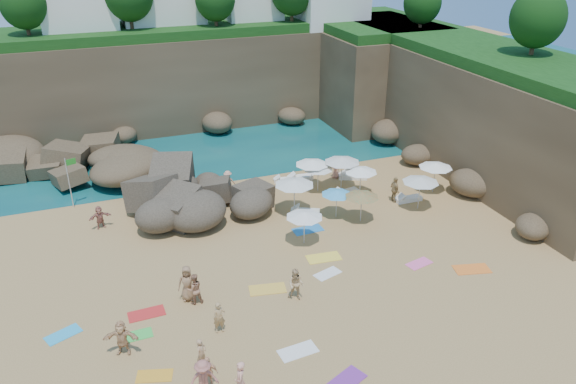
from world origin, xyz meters
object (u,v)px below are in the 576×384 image
object	(u,v)px
person_stand_0	(201,354)
person_stand_5	(100,217)
person_stand_2	(228,181)
person_stand_4	(336,169)
rock_outcrop	(195,208)
lounger_0	(300,177)
parasol_0	(312,162)
person_stand_1	(194,289)
parasol_2	(318,167)
flag_pole	(70,176)
parasol_1	(342,160)
person_stand_6	(240,381)
person_stand_3	(395,190)

from	to	relation	value
person_stand_0	person_stand_5	bearing A→B (deg)	58.58
person_stand_2	person_stand_4	bearing A→B (deg)	-177.22
person_stand_2	person_stand_4	distance (m)	7.96
person_stand_4	person_stand_5	distance (m)	16.66
rock_outcrop	lounger_0	size ratio (longest dim) A/B	4.09
rock_outcrop	person_stand_0	size ratio (longest dim) A/B	5.16
parasol_0	person_stand_1	distance (m)	14.52
parasol_2	person_stand_1	xyz separation A→B (m)	(-10.72, -9.56, -0.97)
flag_pole	parasol_1	bearing A→B (deg)	-11.47
flag_pole	person_stand_2	size ratio (longest dim) A/B	2.20
flag_pole	lounger_0	xyz separation A→B (m)	(15.46, -1.18, -2.07)
rock_outcrop	person_stand_6	distance (m)	16.91
person_stand_0	person_stand_5	distance (m)	14.28
rock_outcrop	person_stand_1	size ratio (longest dim) A/B	4.54
parasol_2	parasol_0	bearing A→B (deg)	121.70
flag_pole	person_stand_0	bearing A→B (deg)	-75.69
rock_outcrop	person_stand_0	xyz separation A→B (m)	(-2.88, -14.55, 0.72)
person_stand_1	parasol_1	bearing A→B (deg)	-144.51
rock_outcrop	flag_pole	xyz separation A→B (m)	(-7.33, 2.89, 2.21)
parasol_0	lounger_0	xyz separation A→B (m)	(-0.13, 1.79, -1.89)
rock_outcrop	parasol_0	distance (m)	8.51
person_stand_2	person_stand_4	size ratio (longest dim) A/B	1.08
rock_outcrop	parasol_2	size ratio (longest dim) A/B	3.62
person_stand_5	person_stand_2	bearing A→B (deg)	1.72
person_stand_0	person_stand_3	bearing A→B (deg)	-9.27
person_stand_2	person_stand_0	bearing A→B (deg)	77.17
person_stand_5	parasol_1	bearing A→B (deg)	-12.52
flag_pole	person_stand_6	xyz separation A→B (m)	(5.48, -19.67, -1.32)
person_stand_3	parasol_0	bearing A→B (deg)	52.73
person_stand_4	flag_pole	bearing A→B (deg)	-124.03
person_stand_2	lounger_0	bearing A→B (deg)	-171.98
person_stand_4	parasol_0	bearing A→B (deg)	-92.42
person_stand_1	person_stand_4	world-z (taller)	person_stand_1
rock_outcrop	parasol_0	bearing A→B (deg)	-0.61
flag_pole	person_stand_4	xyz separation A→B (m)	(17.96, -1.83, -1.48)
parasol_0	person_stand_6	xyz separation A→B (m)	(-10.11, -16.70, -1.14)
lounger_0	person_stand_4	bearing A→B (deg)	-10.14
parasol_0	person_stand_5	world-z (taller)	parasol_0
lounger_0	person_stand_2	size ratio (longest dim) A/B	1.16
person_stand_0	person_stand_5	xyz separation A→B (m)	(-3.07, 13.94, 0.01)
parasol_1	person_stand_3	size ratio (longest dim) A/B	1.41
parasol_1	person_stand_0	bearing A→B (deg)	-133.44
person_stand_0	person_stand_5	size ratio (longest dim) A/B	0.99
person_stand_1	person_stand_2	size ratio (longest dim) A/B	1.04
person_stand_0	person_stand_2	size ratio (longest dim) A/B	0.92
person_stand_1	lounger_0	bearing A→B (deg)	-132.76
person_stand_6	person_stand_2	bearing A→B (deg)	179.10
person_stand_3	parasol_1	bearing A→B (deg)	40.26
parasol_0	person_stand_3	xyz separation A→B (m)	(4.37, -3.79, -1.15)
rock_outcrop	person_stand_0	world-z (taller)	rock_outcrop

